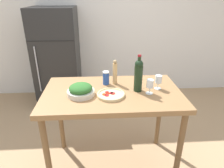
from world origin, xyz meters
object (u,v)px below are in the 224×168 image
salad_bowl (81,90)px  refrigerator (57,58)px  homemade_pizza (111,95)px  salt_canister (106,78)px  wine_glass_near (150,84)px  pepper_mill (115,72)px  wine_glass_far (158,80)px  wine_bottle (138,75)px

salad_bowl → refrigerator: bearing=107.9°
homemade_pizza → salt_canister: salt_canister is taller
wine_glass_near → refrigerator: bearing=125.2°
refrigerator → wine_glass_near: 2.08m
pepper_mill → homemade_pizza: size_ratio=1.00×
refrigerator → wine_glass_far: bearing=-50.7°
salt_canister → wine_bottle: bearing=-29.7°
wine_bottle → refrigerator: bearing=124.0°
refrigerator → wine_bottle: refrigerator is taller
wine_glass_near → wine_bottle: bearing=144.8°
salt_canister → salad_bowl: bearing=-135.9°
pepper_mill → salad_bowl: (-0.34, -0.24, -0.08)m
refrigerator → wine_glass_far: (1.30, -1.59, 0.23)m
refrigerator → salad_bowl: (0.54, -1.68, 0.19)m
wine_glass_far → pepper_mill: pepper_mill is taller
wine_bottle → salad_bowl: 0.56m
wine_glass_far → homemade_pizza: bearing=-165.1°
wine_glass_near → pepper_mill: 0.40m
refrigerator → wine_glass_near: refrigerator is taller
wine_bottle → wine_glass_far: bearing=7.6°
salt_canister → pepper_mill: bearing=5.0°
salad_bowl → homemade_pizza: 0.28m
wine_glass_far → salt_canister: 0.53m
refrigerator → wine_bottle: 1.98m
refrigerator → salad_bowl: 1.78m
wine_bottle → salad_bowl: wine_bottle is taller
wine_glass_far → salad_bowl: size_ratio=0.55×
homemade_pizza → salad_bowl: bearing=172.6°
wine_bottle → salt_canister: wine_bottle is taller
wine_glass_near → salt_canister: 0.47m
salad_bowl → wine_glass_near: bearing=-0.7°
refrigerator → homemade_pizza: 1.91m
salad_bowl → wine_bottle: bearing=6.5°
wine_glass_far → salad_bowl: wine_glass_far is taller
wine_bottle → pepper_mill: bearing=139.2°
salt_canister → wine_glass_near: bearing=-31.1°
homemade_pizza → wine_bottle: bearing=20.2°
pepper_mill → salad_bowl: pepper_mill is taller
wine_glass_far → pepper_mill: size_ratio=0.54×
salad_bowl → salt_canister: 0.34m
wine_bottle → wine_glass_near: wine_bottle is taller
refrigerator → homemade_pizza: size_ratio=6.34×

